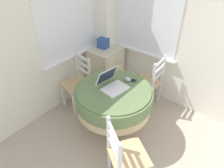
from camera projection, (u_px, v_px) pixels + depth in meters
name	position (u px, v px, depth m)	size (l,w,h in m)	color
corner_room_shell	(130.00, 45.00, 2.35)	(4.37, 4.95, 2.55)	white
round_dining_table	(114.00, 98.00, 2.64)	(1.02, 1.02, 0.73)	#4C3D2D
laptop	(112.00, 84.00, 2.56)	(0.36, 0.37, 0.24)	white
computer_mouse	(128.00, 79.00, 2.69)	(0.06, 0.10, 0.05)	silver
cell_phone	(132.00, 80.00, 2.71)	(0.10, 0.13, 0.01)	#2D2D33
dining_chair_near_back_window	(78.00, 83.00, 3.17)	(0.45, 0.45, 0.90)	tan
dining_chair_near_right_window	(149.00, 83.00, 3.17)	(0.40, 0.39, 0.90)	tan
dining_chair_camera_near	(125.00, 157.00, 2.07)	(0.53, 0.53, 0.90)	tan
corner_cabinet	(106.00, 68.00, 3.66)	(0.57, 0.49, 0.78)	beige
storage_box	(103.00, 43.00, 3.40)	(0.15, 0.16, 0.17)	#2D4C93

